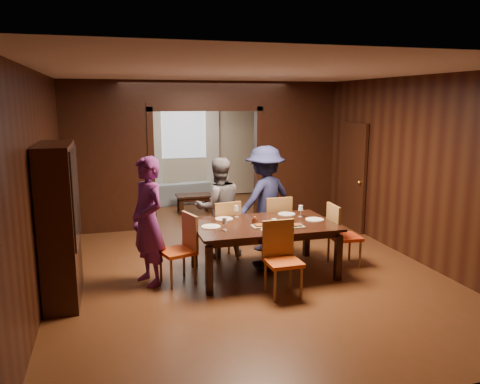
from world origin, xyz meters
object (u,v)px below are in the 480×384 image
object	(u,v)px
person_grey	(219,208)
chair_far_r	(275,223)
person_purple	(148,221)
coffee_table	(194,203)
dining_table	(263,248)
chair_left	(177,249)
chair_near	(283,260)
hutch	(60,223)
person_navy	(265,199)
chair_right	(345,235)
chair_far_l	(223,229)
sofa	(180,192)

from	to	relation	value
person_grey	chair_far_r	bearing A→B (deg)	174.91
person_purple	coffee_table	distance (m)	4.34
person_grey	dining_table	xyz separation A→B (m)	(0.45, -0.95, -0.43)
chair_left	chair_near	bearing A→B (deg)	40.66
person_purple	coffee_table	world-z (taller)	person_purple
person_grey	hutch	distance (m)	2.57
person_grey	chair_left	bearing A→B (deg)	46.96
chair_left	chair_far_r	bearing A→B (deg)	101.15
person_grey	coffee_table	distance (m)	3.23
chair_left	hutch	world-z (taller)	hutch
person_navy	coffee_table	world-z (taller)	person_navy
chair_right	chair_far_l	xyz separation A→B (m)	(-1.73, 0.81, 0.00)
chair_left	hutch	distance (m)	1.58
sofa	chair_far_r	distance (m)	4.40
sofa	dining_table	bearing A→B (deg)	86.52
hutch	chair_far_l	bearing A→B (deg)	21.90
person_grey	chair_left	xyz separation A→B (m)	(-0.82, -0.98, -0.33)
person_purple	person_navy	bearing A→B (deg)	92.46
sofa	chair_right	bearing A→B (deg)	100.26
chair_left	chair_right	bearing A→B (deg)	73.41
chair_far_r	chair_left	bearing A→B (deg)	27.90
chair_far_r	person_grey	bearing A→B (deg)	-2.07
sofa	chair_far_r	world-z (taller)	chair_far_r
person_navy	dining_table	distance (m)	1.25
coffee_table	chair_far_r	world-z (taller)	chair_far_r
coffee_table	chair_right	bearing A→B (deg)	-68.92
person_navy	chair_far_r	xyz separation A→B (m)	(0.13, -0.15, -0.40)
chair_far_l	chair_far_r	distance (m)	0.94
dining_table	chair_near	world-z (taller)	chair_near
person_navy	chair_right	world-z (taller)	person_navy
dining_table	chair_far_l	world-z (taller)	chair_far_l
person_grey	chair_left	world-z (taller)	person_grey
dining_table	hutch	xyz separation A→B (m)	(-2.76, -0.15, 0.62)
dining_table	person_purple	bearing A→B (deg)	177.66
chair_near	dining_table	bearing A→B (deg)	88.54
chair_right	chair_far_r	xyz separation A→B (m)	(-0.80, 0.94, 0.00)
chair_right	chair_far_r	distance (m)	1.23
dining_table	chair_right	bearing A→B (deg)	-0.78
chair_right	chair_far_r	bearing A→B (deg)	43.50
person_navy	chair_near	world-z (taller)	person_navy
person_navy	chair_right	distance (m)	1.49
chair_far_r	chair_near	bearing A→B (deg)	73.40
sofa	chair_far_l	size ratio (longest dim) A/B	1.90
chair_near	hutch	size ratio (longest dim) A/B	0.48
coffee_table	hutch	size ratio (longest dim) A/B	0.40
coffee_table	hutch	world-z (taller)	hutch
chair_near	sofa	bearing A→B (deg)	93.23
chair_far_l	person_grey	bearing A→B (deg)	-87.62
dining_table	coffee_table	xyz separation A→B (m)	(-0.28, 4.12, -0.18)
sofa	chair_right	xyz separation A→B (m)	(1.76, -5.22, 0.22)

